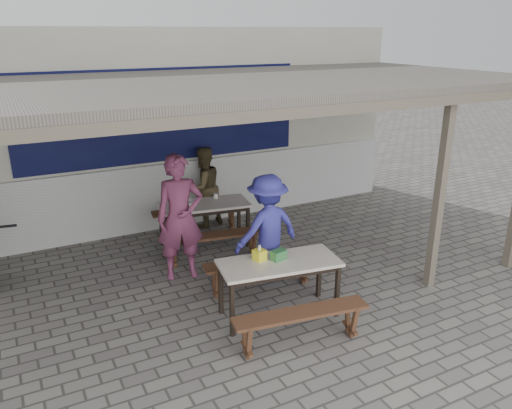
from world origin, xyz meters
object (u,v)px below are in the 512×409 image
object	(u,v)px
condiment_jar	(216,196)
condiment_bowl	(188,202)
table_right	(279,267)
bench_right_wall	(260,267)
bench_left_street	(214,241)
table_left	(204,208)
patron_street_side	(180,218)
bench_left_wall	(197,214)
patron_wall_side	(204,187)
donation_box	(279,255)
patron_right_table	(267,228)
bench_right_street	(301,320)
tissue_box	(259,255)

from	to	relation	value
condiment_jar	condiment_bowl	xyz separation A→B (m)	(-0.53, -0.08, -0.01)
table_right	bench_right_wall	xyz separation A→B (m)	(0.11, 0.70, -0.33)
bench_left_street	table_left	bearing A→B (deg)	90.00
table_right	patron_street_side	distance (m)	1.76
bench_left_wall	patron_wall_side	xyz separation A→B (m)	(0.24, 0.24, 0.40)
bench_left_street	bench_right_wall	world-z (taller)	same
table_left	donation_box	size ratio (longest dim) A/B	8.39
patron_right_table	table_left	bearing A→B (deg)	-82.70
table_right	patron_right_table	size ratio (longest dim) A/B	1.00
bench_left_street	patron_wall_side	distance (m)	1.60
bench_right_wall	condiment_bowl	bearing A→B (deg)	109.88
bench_right_street	bench_left_wall	bearing A→B (deg)	96.02
bench_right_street	condiment_bowl	distance (m)	3.28
patron_wall_side	patron_right_table	size ratio (longest dim) A/B	0.94
patron_street_side	table_right	bearing A→B (deg)	-55.32
bench_left_wall	condiment_jar	xyz separation A→B (m)	(0.20, -0.44, 0.45)
patron_right_table	condiment_bowl	distance (m)	1.71
bench_right_wall	patron_street_side	size ratio (longest dim) A/B	0.88
patron_wall_side	condiment_jar	xyz separation A→B (m)	(-0.05, -0.68, 0.05)
bench_right_street	condiment_bowl	xyz separation A→B (m)	(-0.16, 3.25, 0.44)
patron_right_table	condiment_jar	world-z (taller)	patron_right_table
table_left	bench_right_wall	world-z (taller)	table_left
bench_right_wall	donation_box	bearing A→B (deg)	-89.09
bench_right_street	patron_street_side	bearing A→B (deg)	113.81
donation_box	patron_street_side	bearing A→B (deg)	115.77
bench_left_wall	table_right	xyz separation A→B (m)	(-0.07, -3.07, 0.33)
patron_right_table	bench_left_street	bearing A→B (deg)	-68.66
table_right	tissue_box	world-z (taller)	tissue_box
table_left	bench_right_street	bearing A→B (deg)	-82.84
table_left	bench_right_wall	distance (m)	1.79
bench_left_wall	bench_right_wall	xyz separation A→B (m)	(0.04, -2.37, 0.00)
table_right	condiment_jar	bearing A→B (deg)	92.95
bench_left_wall	patron_right_table	world-z (taller)	patron_right_table
bench_right_wall	patron_wall_side	distance (m)	2.66
bench_left_street	bench_right_wall	bearing A→B (deg)	-70.13
bench_left_wall	table_right	distance (m)	3.09
patron_street_side	condiment_jar	bearing A→B (deg)	56.84
patron_wall_side	patron_right_table	world-z (taller)	patron_right_table
bench_left_wall	patron_street_side	xyz separation A→B (m)	(-0.79, -1.48, 0.58)
table_left	condiment_bowl	xyz separation A→B (m)	(-0.24, 0.10, 0.11)
bench_left_wall	table_right	bearing A→B (deg)	-82.65
table_right	tissue_box	xyz separation A→B (m)	(-0.20, 0.15, 0.15)
bench_left_street	donation_box	size ratio (longest dim) A/B	8.63
condiment_jar	condiment_bowl	world-z (taller)	condiment_jar
patron_right_table	condiment_jar	bearing A→B (deg)	-93.86
bench_right_street	patron_wall_side	bearing A→B (deg)	92.73
tissue_box	bench_left_street	bearing A→B (deg)	87.39
bench_right_street	bench_right_wall	bearing A→B (deg)	90.00
bench_right_wall	patron_right_table	world-z (taller)	patron_right_table
bench_right_wall	condiment_jar	xyz separation A→B (m)	(0.16, 1.94, 0.45)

